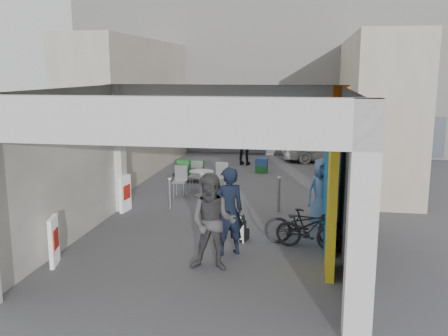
% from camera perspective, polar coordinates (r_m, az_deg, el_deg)
% --- Properties ---
extents(ground, '(90.00, 90.00, 0.00)m').
position_cam_1_polar(ground, '(11.79, -1.74, -8.05)').
color(ground, '#535358').
rests_on(ground, ground).
extents(arcade_canopy, '(6.40, 6.45, 6.40)m').
position_cam_1_polar(arcade_canopy, '(10.36, 0.22, 2.41)').
color(arcade_canopy, beige).
rests_on(arcade_canopy, ground).
extents(far_building, '(18.00, 4.08, 8.00)m').
position_cam_1_polar(far_building, '(25.01, 4.69, 11.32)').
color(far_building, silver).
rests_on(far_building, ground).
extents(plaza_bldg_left, '(2.00, 9.00, 5.00)m').
position_cam_1_polar(plaza_bldg_left, '(19.66, -10.41, 6.91)').
color(plaza_bldg_left, beige).
rests_on(plaza_bldg_left, ground).
extents(plaza_bldg_right, '(2.00, 9.00, 5.00)m').
position_cam_1_polar(plaza_bldg_right, '(18.61, 16.80, 6.40)').
color(plaza_bldg_right, beige).
rests_on(plaza_bldg_right, ground).
extents(bollard_left, '(0.09, 0.09, 0.88)m').
position_cam_1_polar(bollard_left, '(14.20, -6.19, -2.95)').
color(bollard_left, '#94969C').
rests_on(bollard_left, ground).
extents(bollard_center, '(0.09, 0.09, 0.94)m').
position_cam_1_polar(bollard_center, '(14.08, 0.64, -2.86)').
color(bollard_center, '#94969C').
rests_on(bollard_center, ground).
extents(bollard_right, '(0.09, 0.09, 0.97)m').
position_cam_1_polar(bollard_right, '(13.92, 6.30, -3.05)').
color(bollard_right, '#94969C').
rests_on(bollard_right, ground).
extents(advert_board_near, '(0.22, 0.55, 1.00)m').
position_cam_1_polar(advert_board_near, '(10.66, -18.86, -7.88)').
color(advert_board_near, silver).
rests_on(advert_board_near, ground).
extents(advert_board_far, '(0.16, 0.56, 1.00)m').
position_cam_1_polar(advert_board_far, '(14.14, -11.20, -2.88)').
color(advert_board_far, silver).
rests_on(advert_board_far, ground).
extents(cafe_set, '(1.57, 1.27, 0.95)m').
position_cam_1_polar(cafe_set, '(15.94, -2.81, -1.73)').
color(cafe_set, '#B2B2B7').
rests_on(cafe_set, ground).
extents(produce_stand, '(1.13, 0.61, 0.75)m').
position_cam_1_polar(produce_stand, '(17.70, -3.91, -0.59)').
color(produce_stand, black).
rests_on(produce_stand, ground).
extents(crate_stack, '(0.47, 0.37, 0.56)m').
position_cam_1_polar(crate_stack, '(19.23, 4.31, 0.30)').
color(crate_stack, '#185521').
rests_on(crate_stack, ground).
extents(border_collie, '(0.25, 0.49, 0.67)m').
position_cam_1_polar(border_collie, '(11.52, 1.99, -7.11)').
color(border_collie, black).
rests_on(border_collie, ground).
extents(man_with_dog, '(0.83, 0.73, 1.90)m').
position_cam_1_polar(man_with_dog, '(10.54, 0.47, -4.96)').
color(man_with_dog, black).
rests_on(man_with_dog, ground).
extents(man_back_turned, '(0.94, 0.73, 1.92)m').
position_cam_1_polar(man_back_turned, '(9.74, -1.30, -6.25)').
color(man_back_turned, '#414043').
rests_on(man_back_turned, ground).
extents(man_elderly, '(1.00, 0.85, 1.73)m').
position_cam_1_polar(man_elderly, '(12.79, 11.11, -2.70)').
color(man_elderly, '#6089BB').
rests_on(man_elderly, ground).
extents(man_crates, '(1.17, 0.66, 1.88)m').
position_cam_1_polar(man_crates, '(20.64, 2.40, 2.91)').
color(man_crates, black).
rests_on(man_crates, ground).
extents(bicycle_front, '(1.81, 0.68, 0.94)m').
position_cam_1_polar(bicycle_front, '(11.39, 9.20, -6.39)').
color(bicycle_front, black).
rests_on(bicycle_front, ground).
extents(bicycle_rear, '(1.55, 0.72, 0.90)m').
position_cam_1_polar(bicycle_rear, '(11.14, 9.68, -6.93)').
color(bicycle_rear, black).
rests_on(bicycle_rear, ground).
extents(white_van, '(3.94, 2.26, 1.26)m').
position_cam_1_polar(white_van, '(22.01, 11.47, 2.40)').
color(white_van, silver).
rests_on(white_van, ground).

